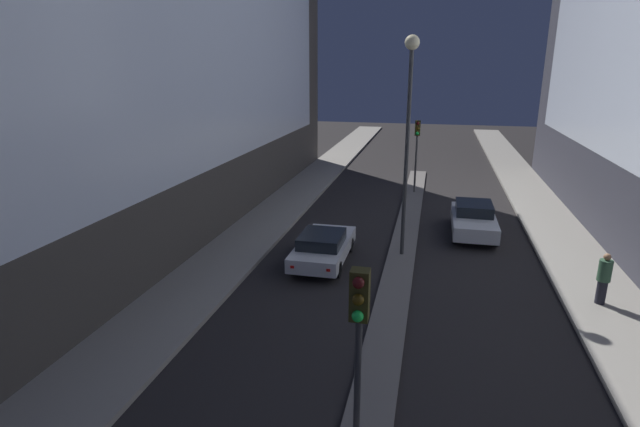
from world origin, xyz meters
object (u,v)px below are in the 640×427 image
(car_left_lane, at_px, (323,246))
(pedestrian_on_right_sidewalk, at_px, (604,278))
(traffic_light_mid, at_px, (417,140))
(street_lamp, at_px, (409,107))
(car_right_lane, at_px, (474,219))
(traffic_light_near, at_px, (358,334))

(car_left_lane, height_order, pedestrian_on_right_sidewalk, pedestrian_on_right_sidewalk)
(traffic_light_mid, height_order, street_lamp, street_lamp)
(car_left_lane, height_order, car_right_lane, car_right_lane)
(traffic_light_mid, bearing_deg, pedestrian_on_right_sidewalk, -64.37)
(car_right_lane, bearing_deg, street_lamp, -129.81)
(car_right_lane, height_order, pedestrian_on_right_sidewalk, pedestrian_on_right_sidewalk)
(traffic_light_near, relative_size, street_lamp, 0.51)
(traffic_light_mid, distance_m, pedestrian_on_right_sidewalk, 15.68)
(car_left_lane, bearing_deg, street_lamp, 24.31)
(traffic_light_near, distance_m, street_lamp, 12.66)
(traffic_light_near, height_order, traffic_light_mid, same)
(traffic_light_mid, bearing_deg, traffic_light_near, -90.00)
(car_right_lane, bearing_deg, car_left_lane, -140.45)
(traffic_light_near, height_order, pedestrian_on_right_sidewalk, traffic_light_near)
(traffic_light_mid, relative_size, street_lamp, 0.51)
(traffic_light_mid, relative_size, car_left_lane, 0.98)
(street_lamp, bearing_deg, car_left_lane, -155.69)
(traffic_light_mid, xyz_separation_m, car_left_lane, (-3.07, -12.22, -2.66))
(traffic_light_mid, xyz_separation_m, street_lamp, (0.00, -10.83, 2.83))
(street_lamp, bearing_deg, traffic_light_near, -90.00)
(pedestrian_on_right_sidewalk, bearing_deg, car_left_lane, 169.77)
(traffic_light_near, relative_size, pedestrian_on_right_sidewalk, 2.52)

